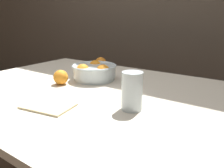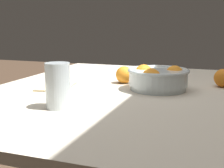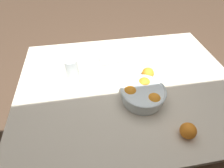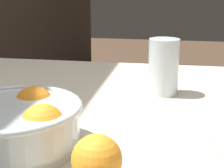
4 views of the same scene
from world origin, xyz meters
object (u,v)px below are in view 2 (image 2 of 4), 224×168
fruit_bowl (158,78)px  orange_loose_near_bowl (124,75)px  orange_loose_front (223,78)px  juice_glass (58,88)px

fruit_bowl → orange_loose_near_bowl: bearing=-116.9°
fruit_bowl → orange_loose_front: bearing=120.3°
orange_loose_near_bowl → orange_loose_front: same height
fruit_bowl → juice_glass: size_ratio=1.71×
orange_loose_near_bowl → juice_glass: bearing=-9.0°
juice_glass → orange_loose_front: (-0.52, 0.49, -0.03)m
juice_glass → orange_loose_near_bowl: bearing=171.0°
fruit_bowl → juice_glass: juice_glass is taller
orange_loose_near_bowl → orange_loose_front: bearing=98.2°
orange_loose_front → fruit_bowl: bearing=-59.7°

